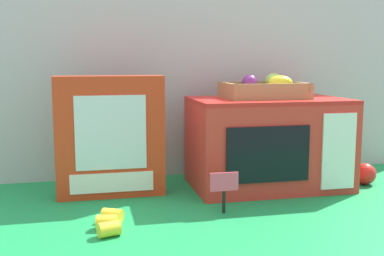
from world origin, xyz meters
The scene contains 8 objects.
ground_plane centered at (0.00, 0.00, 0.00)m, with size 1.70×1.70×0.00m, color #198C47.
display_back_panel centered at (0.00, 0.19, 0.32)m, with size 1.61×0.03×0.65m, color #B7BABF.
toy_microwave centered at (0.19, -0.01, 0.13)m, with size 0.44×0.27×0.26m.
food_groups_crate centered at (0.19, 0.01, 0.28)m, with size 0.23×0.18×0.07m.
cookie_set_box centered at (-0.26, -0.01, 0.16)m, with size 0.29×0.08×0.32m.
price_sign centered at (0.00, -0.22, 0.07)m, with size 0.07×0.01×0.10m.
loose_toy_banana centered at (-0.27, -0.27, 0.02)m, with size 0.07×0.13×0.03m.
loose_toy_apple centered at (0.48, -0.06, 0.03)m, with size 0.06×0.06×0.06m, color red.
Camera 1 is at (-0.31, -1.26, 0.36)m, focal length 43.63 mm.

